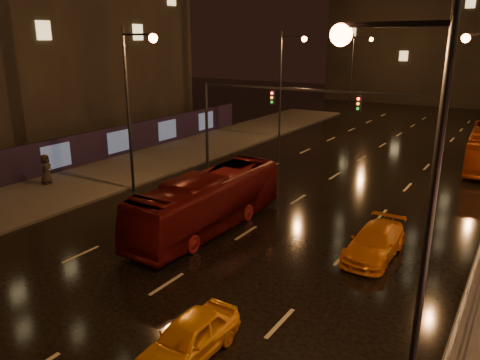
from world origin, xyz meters
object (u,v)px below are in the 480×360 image
object	(u,v)px
bus_red	(208,202)
taxi_near	(189,338)
pedestrian_c	(46,169)
taxi_far	(375,242)

from	to	relation	value
bus_red	taxi_near	bearing A→B (deg)	-57.57
taxi_near	pedestrian_c	size ratio (longest dim) A/B	1.93
bus_red	taxi_near	size ratio (longest dim) A/B	2.71
bus_red	pedestrian_c	bearing A→B (deg)	178.81
taxi_far	pedestrian_c	distance (m)	21.32
bus_red	pedestrian_c	size ratio (longest dim) A/B	5.24
pedestrian_c	bus_red	bearing A→B (deg)	-101.73
bus_red	taxi_far	size ratio (longest dim) A/B	2.26
taxi_near	taxi_far	distance (m)	10.13
taxi_far	bus_red	bearing A→B (deg)	-170.71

